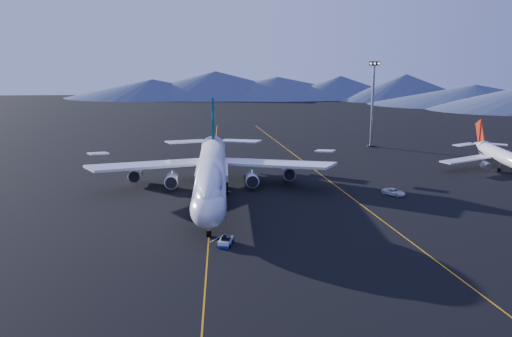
{
  "coord_description": "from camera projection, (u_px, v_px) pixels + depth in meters",
  "views": [
    {
      "loc": [
        3.04,
        -125.12,
        35.01
      ],
      "look_at": [
        10.23,
        2.51,
        6.0
      ],
      "focal_mm": 40.0,
      "sensor_mm": 36.0,
      "label": 1
    }
  ],
  "objects": [
    {
      "name": "taxiway_line_side",
      "position": [
        334.0,
        184.0,
        140.79
      ],
      "size": [
        28.08,
        198.09,
        0.01
      ],
      "primitive_type": "cube",
      "rotation": [
        0.0,
        0.0,
        0.14
      ],
      "color": "orange",
      "rests_on": "ground"
    },
    {
      "name": "taxiway_line_main",
      "position": [
        212.0,
        197.0,
        129.41
      ],
      "size": [
        0.25,
        220.0,
        0.01
      ],
      "primitive_type": "cube",
      "color": "orange",
      "rests_on": "ground"
    },
    {
      "name": "service_van",
      "position": [
        394.0,
        192.0,
        131.01
      ],
      "size": [
        5.48,
        5.79,
        1.52
      ],
      "primitive_type": "imported",
      "rotation": [
        0.0,
        0.0,
        0.71
      ],
      "color": "silver",
      "rests_on": "ground"
    },
    {
      "name": "ground",
      "position": [
        212.0,
        197.0,
        129.41
      ],
      "size": [
        500.0,
        500.0,
        0.0
      ],
      "primitive_type": "plane",
      "color": "black",
      "rests_on": "ground"
    },
    {
      "name": "pushback_tug",
      "position": [
        225.0,
        242.0,
        99.2
      ],
      "size": [
        3.02,
        4.4,
        1.76
      ],
      "rotation": [
        0.0,
        0.0,
        -0.23
      ],
      "color": "silver",
      "rests_on": "ground"
    },
    {
      "name": "second_jet",
      "position": [
        508.0,
        159.0,
        153.62
      ],
      "size": [
        37.13,
        41.95,
        11.94
      ],
      "rotation": [
        0.0,
        0.0,
        0.05
      ],
      "color": "silver",
      "rests_on": "ground"
    },
    {
      "name": "floodlight_mast",
      "position": [
        372.0,
        104.0,
        187.84
      ],
      "size": [
        3.46,
        2.6,
        28.04
      ],
      "rotation": [
        0.0,
        0.0,
        0.34
      ],
      "color": "black",
      "rests_on": "ground"
    },
    {
      "name": "boeing_747",
      "position": [
        211.0,
        172.0,
        128.16
      ],
      "size": [
        59.62,
        72.43,
        19.37
      ],
      "color": "silver",
      "rests_on": "ground"
    }
  ]
}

